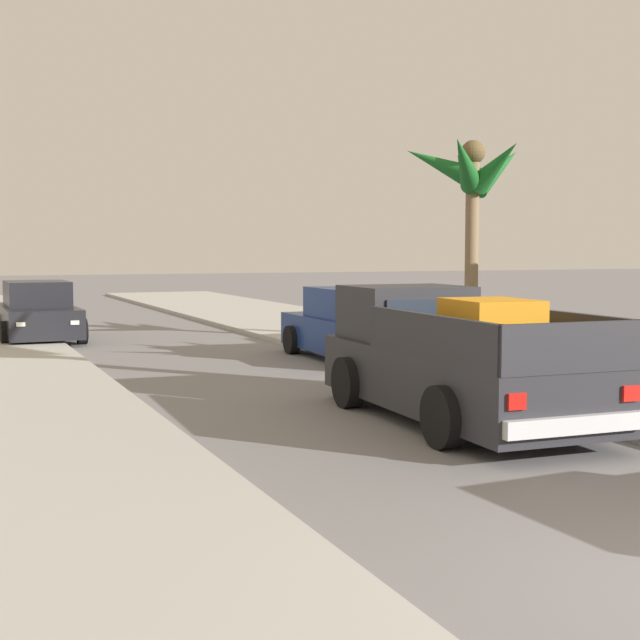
{
  "coord_description": "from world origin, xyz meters",
  "views": [
    {
      "loc": [
        -5.17,
        -4.03,
        2.36
      ],
      "look_at": [
        0.51,
        9.28,
        1.2
      ],
      "focal_mm": 49.78,
      "sensor_mm": 36.0,
      "label": 1
    }
  ],
  "objects_px": {
    "car_right_near": "(352,326)",
    "pickup_truck": "(452,361)",
    "car_left_mid": "(38,313)",
    "palm_tree_right_back": "(471,177)"
  },
  "relations": [
    {
      "from": "pickup_truck",
      "to": "palm_tree_right_back",
      "type": "bearing_deg",
      "value": 55.9
    },
    {
      "from": "pickup_truck",
      "to": "palm_tree_right_back",
      "type": "xyz_separation_m",
      "value": [
        5.44,
        8.03,
        3.3
      ]
    },
    {
      "from": "palm_tree_right_back",
      "to": "pickup_truck",
      "type": "bearing_deg",
      "value": -124.1
    },
    {
      "from": "car_right_near",
      "to": "pickup_truck",
      "type": "bearing_deg",
      "value": -103.69
    },
    {
      "from": "car_left_mid",
      "to": "palm_tree_right_back",
      "type": "bearing_deg",
      "value": -28.93
    },
    {
      "from": "car_right_near",
      "to": "car_left_mid",
      "type": "height_order",
      "value": "same"
    },
    {
      "from": "pickup_truck",
      "to": "car_left_mid",
      "type": "distance_m",
      "value": 14.01
    },
    {
      "from": "pickup_truck",
      "to": "palm_tree_right_back",
      "type": "relative_size",
      "value": 1.04
    },
    {
      "from": "pickup_truck",
      "to": "car_right_near",
      "type": "xyz_separation_m",
      "value": [
        1.63,
        6.71,
        -0.1
      ]
    },
    {
      "from": "car_right_near",
      "to": "car_left_mid",
      "type": "xyz_separation_m",
      "value": [
        -5.84,
        6.66,
        0.0
      ]
    }
  ]
}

